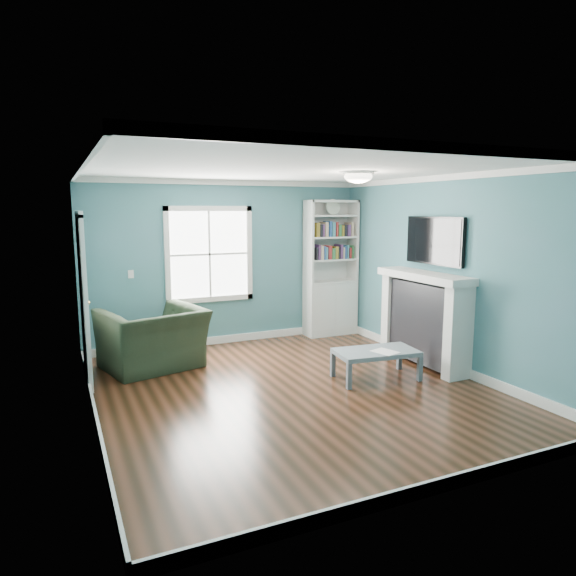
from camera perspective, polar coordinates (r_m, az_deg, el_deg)
name	(u,v)px	position (r m, az deg, el deg)	size (l,w,h in m)	color
floor	(294,391)	(6.26, 0.71, -11.33)	(5.00, 5.00, 0.00)	black
room_walls	(295,259)	(5.91, 0.74, 3.24)	(5.00, 5.00, 5.00)	#387677
trim	(295,289)	(5.95, 0.73, -0.07)	(4.50, 5.00, 2.60)	white
window	(209,254)	(8.14, -8.72, 3.72)	(1.40, 0.06, 1.50)	white
bookshelf	(330,281)	(8.82, 4.73, 0.74)	(0.90, 0.35, 2.31)	silver
fireplace	(424,320)	(7.34, 14.90, -3.45)	(0.44, 1.58, 1.30)	black
tv	(435,241)	(7.27, 15.98, 5.07)	(0.06, 1.10, 0.65)	black
door	(83,297)	(6.81, -21.81, -0.98)	(0.12, 0.98, 2.17)	silver
ceiling_fixture	(358,176)	(6.41, 7.82, 12.25)	(0.38, 0.38, 0.15)	white
light_switch	(131,274)	(7.92, -17.06, 1.48)	(0.08, 0.01, 0.12)	white
recliner	(152,329)	(7.19, -14.84, -4.40)	(1.26, 0.82, 1.10)	black
coffee_table	(376,354)	(6.68, 9.76, -7.22)	(1.09, 0.68, 0.37)	#525A63
paper_sheet	(385,352)	(6.60, 10.74, -6.97)	(0.24, 0.31, 0.00)	white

